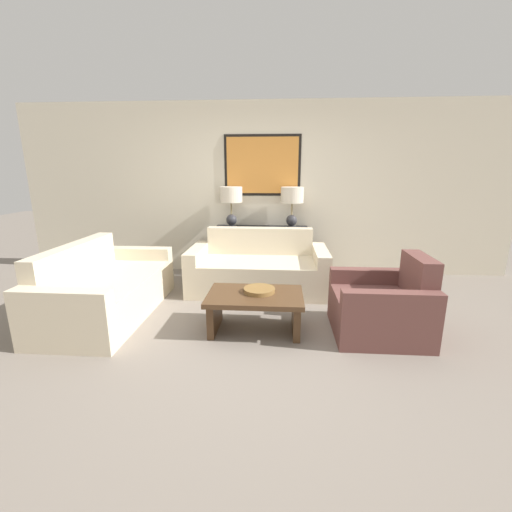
{
  "coord_description": "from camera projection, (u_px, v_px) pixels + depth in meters",
  "views": [
    {
      "loc": [
        0.3,
        -3.1,
        1.65
      ],
      "look_at": [
        0.01,
        0.8,
        0.65
      ],
      "focal_mm": 24.0,
      "sensor_mm": 36.0,
      "label": 1
    }
  ],
  "objects": [
    {
      "name": "ground_plane",
      "position": [
        249.0,
        339.0,
        3.42
      ],
      "size": [
        20.0,
        20.0,
        0.0
      ],
      "primitive_type": "plane",
      "color": "slate"
    },
    {
      "name": "back_wall",
      "position": [
        262.0,
        190.0,
        5.42
      ],
      "size": [
        7.73,
        0.12,
        2.65
      ],
      "color": "beige",
      "rests_on": "ground_plane"
    },
    {
      "name": "console_table",
      "position": [
        261.0,
        251.0,
        5.4
      ],
      "size": [
        1.44,
        0.37,
        0.77
      ],
      "color": "black",
      "rests_on": "ground_plane"
    },
    {
      "name": "table_lamp_left",
      "position": [
        231.0,
        199.0,
        5.23
      ],
      "size": [
        0.34,
        0.34,
        0.61
      ],
      "color": "#333338",
      "rests_on": "console_table"
    },
    {
      "name": "table_lamp_right",
      "position": [
        292.0,
        199.0,
        5.16
      ],
      "size": [
        0.34,
        0.34,
        0.61
      ],
      "color": "#333338",
      "rests_on": "console_table"
    },
    {
      "name": "couch_by_back_wall",
      "position": [
        258.0,
        270.0,
        4.76
      ],
      "size": [
        1.87,
        0.92,
        0.82
      ],
      "color": "beige",
      "rests_on": "ground_plane"
    },
    {
      "name": "couch_by_side",
      "position": [
        106.0,
        291.0,
        3.95
      ],
      "size": [
        0.92,
        1.87,
        0.82
      ],
      "color": "beige",
      "rests_on": "ground_plane"
    },
    {
      "name": "coffee_table",
      "position": [
        255.0,
        304.0,
        3.53
      ],
      "size": [
        0.98,
        0.64,
        0.4
      ],
      "color": "#4C331E",
      "rests_on": "ground_plane"
    },
    {
      "name": "decorative_bowl",
      "position": [
        259.0,
        290.0,
        3.55
      ],
      "size": [
        0.33,
        0.33,
        0.04
      ],
      "color": "olive",
      "rests_on": "coffee_table"
    },
    {
      "name": "armchair_near_back_wall",
      "position": [
        382.0,
        307.0,
        3.47
      ],
      "size": [
        0.9,
        0.86,
        0.83
      ],
      "color": "brown",
      "rests_on": "ground_plane"
    }
  ]
}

